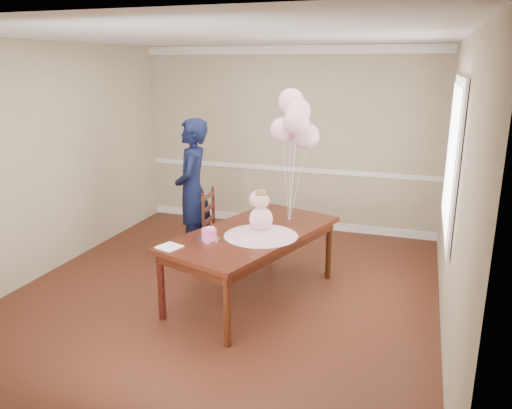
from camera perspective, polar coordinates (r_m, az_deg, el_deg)
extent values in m
cube|color=#36160D|center=(5.63, -3.47, -9.92)|extent=(4.50, 5.00, 0.00)
cube|color=silver|center=(5.08, -4.00, 18.67)|extent=(4.50, 5.00, 0.02)
cube|color=tan|center=(7.53, 3.52, 7.45)|extent=(4.50, 0.02, 2.70)
cube|color=tan|center=(3.12, -21.36, -5.89)|extent=(4.50, 0.02, 2.70)
cube|color=tan|center=(6.38, -22.85, 4.71)|extent=(0.02, 5.00, 2.70)
cube|color=tan|center=(4.83, 21.85, 1.57)|extent=(0.02, 5.00, 2.70)
cube|color=white|center=(7.60, 3.45, 4.08)|extent=(4.50, 0.02, 0.07)
cube|color=white|center=(7.44, 3.68, 17.24)|extent=(4.50, 0.02, 0.12)
cube|color=white|center=(7.81, 3.35, -1.96)|extent=(4.50, 0.02, 0.12)
cube|color=white|center=(5.28, 21.59, 4.96)|extent=(0.02, 1.66, 1.56)
cube|color=silver|center=(5.28, 21.40, 4.98)|extent=(0.01, 1.50, 1.40)
cube|color=black|center=(5.24, -0.44, -3.34)|extent=(1.58, 2.21, 0.05)
cube|color=black|center=(5.26, -0.44, -4.12)|extent=(1.45, 2.09, 0.10)
cylinder|color=black|center=(5.01, -10.79, -9.17)|extent=(0.09, 0.09, 0.70)
cylinder|color=black|center=(4.49, -3.33, -12.05)|extent=(0.09, 0.09, 0.70)
cylinder|color=black|center=(6.30, 1.59, -3.60)|extent=(0.09, 0.09, 0.70)
cylinder|color=black|center=(5.88, 8.32, -5.20)|extent=(0.09, 0.09, 0.70)
cone|color=#D79EB8|center=(5.09, 0.57, -3.03)|extent=(0.96, 0.96, 0.10)
sphere|color=#FFA1D4|center=(5.05, 0.57, -1.63)|extent=(0.24, 0.24, 0.24)
sphere|color=beige|center=(4.99, 0.58, 0.45)|extent=(0.17, 0.17, 0.17)
sphere|color=brown|center=(4.98, 0.58, 1.11)|extent=(0.12, 0.12, 0.12)
cylinder|color=silver|center=(5.02, -5.38, -3.92)|extent=(0.28, 0.28, 0.01)
cylinder|color=#D94488|center=(5.00, -5.39, -3.34)|extent=(0.19, 0.19, 0.10)
sphere|color=white|center=(4.98, -5.41, -2.63)|extent=(0.03, 0.03, 0.03)
sphere|color=white|center=(4.98, -5.00, -2.64)|extent=(0.03, 0.03, 0.03)
cylinder|color=white|center=(5.52, 0.20, -1.19)|extent=(0.13, 0.13, 0.16)
sphere|color=silver|center=(5.47, 0.21, 0.62)|extent=(0.19, 0.19, 0.19)
cube|color=white|center=(4.85, -9.87, -4.79)|extent=(0.25, 0.25, 0.01)
cylinder|color=silver|center=(5.60, 3.79, -1.72)|extent=(0.05, 0.05, 0.02)
sphere|color=#FFB4D0|center=(5.44, 3.09, 8.47)|extent=(0.28, 0.28, 0.28)
sphere|color=#EBA6C0|center=(5.28, 4.62, 9.31)|extent=(0.28, 0.28, 0.28)
sphere|color=#FFB4CD|center=(5.43, 4.78, 10.56)|extent=(0.28, 0.28, 0.28)
sphere|color=#FFB4CD|center=(5.50, 4.02, 11.68)|extent=(0.28, 0.28, 0.28)
sphere|color=#E5A2C5|center=(5.38, 5.79, 7.79)|extent=(0.28, 0.28, 0.28)
cylinder|color=white|center=(5.51, 3.43, 2.54)|extent=(0.09, 0.03, 0.84)
cylinder|color=white|center=(5.43, 4.17, 2.86)|extent=(0.08, 0.08, 0.93)
cylinder|color=silver|center=(5.50, 4.26, 3.56)|extent=(0.05, 0.09, 1.04)
cylinder|color=silver|center=(5.52, 3.89, 4.15)|extent=(0.05, 0.12, 1.13)
cylinder|color=white|center=(5.49, 4.75, 2.18)|extent=(0.16, 0.03, 0.78)
cube|color=#361A0E|center=(6.12, -3.70, -3.41)|extent=(0.45, 0.45, 0.05)
cylinder|color=#35110E|center=(6.10, -5.73, -5.78)|extent=(0.04, 0.04, 0.41)
cylinder|color=#3B1510|center=(5.99, -2.63, -6.12)|extent=(0.04, 0.04, 0.41)
cylinder|color=#3D1910|center=(6.40, -4.63, -4.68)|extent=(0.04, 0.04, 0.41)
cylinder|color=#3B1E10|center=(6.30, -1.66, -4.99)|extent=(0.04, 0.04, 0.41)
cylinder|color=#33150E|center=(5.94, -6.04, -1.23)|extent=(0.04, 0.04, 0.54)
cylinder|color=#35110E|center=(6.25, -4.89, -0.34)|extent=(0.04, 0.04, 0.54)
cube|color=#39160F|center=(6.13, -5.42, -1.80)|extent=(0.05, 0.38, 0.05)
cube|color=#35150E|center=(6.08, -5.46, -0.43)|extent=(0.05, 0.38, 0.05)
cube|color=#371D0F|center=(6.04, -5.50, 0.97)|extent=(0.05, 0.38, 0.05)
imported|color=black|center=(6.30, -7.27, 1.54)|extent=(0.61, 0.76, 1.81)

